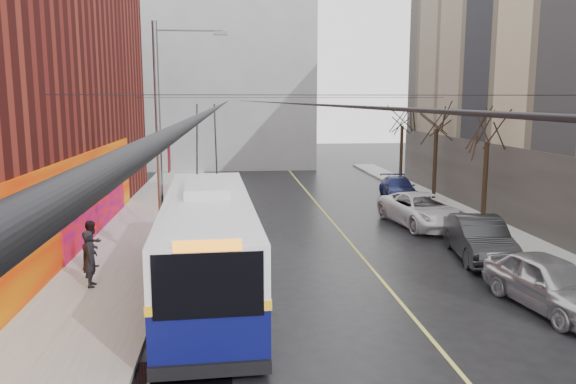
# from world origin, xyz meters

# --- Properties ---
(sidewalk_left) EXTENTS (4.00, 60.00, 0.15)m
(sidewalk_left) POSITION_xyz_m (-8.00, 12.00, 0.07)
(sidewalk_left) COLOR gray
(sidewalk_left) RESTS_ON ground
(sidewalk_right) EXTENTS (2.00, 60.00, 0.15)m
(sidewalk_right) POSITION_xyz_m (9.00, 12.00, 0.07)
(sidewalk_right) COLOR gray
(sidewalk_right) RESTS_ON ground
(lane_line) EXTENTS (0.12, 50.00, 0.01)m
(lane_line) POSITION_xyz_m (1.50, 14.00, 0.00)
(lane_line) COLOR #BFB74C
(lane_line) RESTS_ON ground
(building_far) EXTENTS (20.50, 12.10, 18.00)m
(building_far) POSITION_xyz_m (-6.00, 44.99, 9.02)
(building_far) COLOR gray
(building_far) RESTS_ON ground
(streetlight_pole) EXTENTS (2.65, 0.60, 9.00)m
(streetlight_pole) POSITION_xyz_m (-6.14, 10.00, 4.85)
(streetlight_pole) COLOR slate
(streetlight_pole) RESTS_ON ground
(catenary_wires) EXTENTS (18.00, 60.00, 0.22)m
(catenary_wires) POSITION_xyz_m (-2.54, 14.77, 6.25)
(catenary_wires) COLOR black
(tree_near) EXTENTS (3.20, 3.20, 6.40)m
(tree_near) POSITION_xyz_m (9.00, 16.00, 4.98)
(tree_near) COLOR black
(tree_near) RESTS_ON ground
(tree_mid) EXTENTS (3.20, 3.20, 6.68)m
(tree_mid) POSITION_xyz_m (9.00, 23.00, 5.25)
(tree_mid) COLOR black
(tree_mid) RESTS_ON ground
(tree_far) EXTENTS (3.20, 3.20, 6.57)m
(tree_far) POSITION_xyz_m (9.00, 30.00, 5.14)
(tree_far) COLOR black
(tree_far) RESTS_ON ground
(pigeons_flying) EXTENTS (3.42, 2.83, 2.90)m
(pigeons_flying) POSITION_xyz_m (-2.86, 10.78, 7.16)
(pigeons_flying) COLOR slate
(trolleybus) EXTENTS (3.40, 12.96, 6.09)m
(trolleybus) POSITION_xyz_m (-4.48, 7.26, 1.69)
(trolleybus) COLOR #090B45
(trolleybus) RESTS_ON ground
(parked_car_a) EXTENTS (2.58, 5.02, 1.64)m
(parked_car_a) POSITION_xyz_m (5.80, 4.57, 0.82)
(parked_car_a) COLOR #B9BABF
(parked_car_a) RESTS_ON ground
(parked_car_b) EXTENTS (2.51, 5.28, 1.67)m
(parked_car_b) POSITION_xyz_m (6.05, 10.01, 0.84)
(parked_car_b) COLOR #242426
(parked_car_b) RESTS_ON ground
(parked_car_c) EXTENTS (3.49, 6.18, 1.63)m
(parked_car_c) POSITION_xyz_m (5.80, 15.98, 0.81)
(parked_car_c) COLOR white
(parked_car_c) RESTS_ON ground
(parked_car_d) EXTENTS (2.44, 4.93, 1.38)m
(parked_car_d) POSITION_xyz_m (6.93, 23.77, 0.69)
(parked_car_d) COLOR #161D4F
(parked_car_d) RESTS_ON ground
(following_car) EXTENTS (1.99, 4.74, 1.60)m
(following_car) POSITION_xyz_m (-3.68, 16.54, 0.80)
(following_car) COLOR silver
(following_car) RESTS_ON ground
(pedestrian_a) EXTENTS (0.53, 0.73, 1.88)m
(pedestrian_a) POSITION_xyz_m (-8.36, 7.69, 1.09)
(pedestrian_a) COLOR black
(pedestrian_a) RESTS_ON sidewalk_left
(pedestrian_b) EXTENTS (0.99, 1.08, 1.79)m
(pedestrian_b) POSITION_xyz_m (-8.79, 9.75, 1.04)
(pedestrian_b) COLOR black
(pedestrian_b) RESTS_ON sidewalk_left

